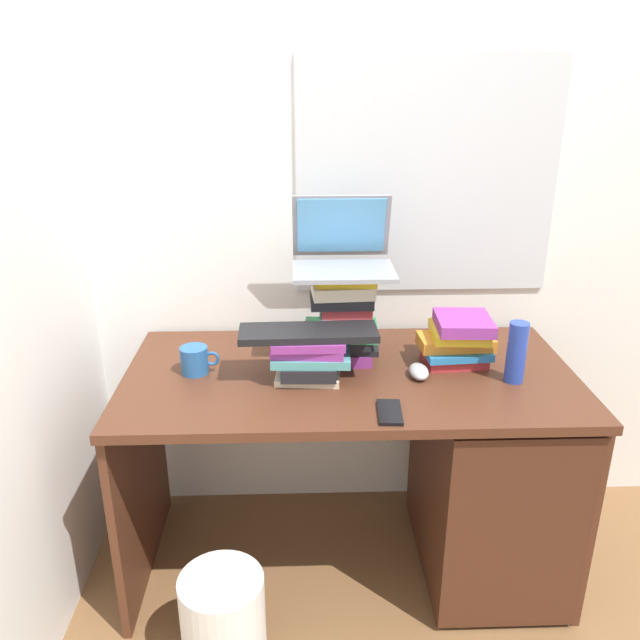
# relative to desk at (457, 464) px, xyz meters

# --- Properties ---
(ground_plane) EXTENTS (6.00, 6.00, 0.00)m
(ground_plane) POSITION_rel_desk_xyz_m (-0.36, 0.03, -0.40)
(ground_plane) COLOR brown
(wall_back) EXTENTS (6.00, 0.06, 2.60)m
(wall_back) POSITION_rel_desk_xyz_m (-0.36, 0.43, 0.90)
(wall_back) COLOR white
(wall_back) RESTS_ON ground
(wall_left) EXTENTS (0.05, 6.00, 2.60)m
(wall_left) POSITION_rel_desk_xyz_m (-1.29, 0.03, 0.90)
(wall_left) COLOR silver
(wall_left) RESTS_ON ground
(desk) EXTENTS (1.42, 0.72, 0.74)m
(desk) POSITION_rel_desk_xyz_m (0.00, 0.00, 0.00)
(desk) COLOR #4C2819
(desk) RESTS_ON ground
(book_stack_tall) EXTENTS (0.25, 0.19, 0.29)m
(book_stack_tall) POSITION_rel_desk_xyz_m (-0.38, 0.13, 0.48)
(book_stack_tall) COLOR #8C338C
(book_stack_tall) RESTS_ON desk
(book_stack_keyboard_riser) EXTENTS (0.25, 0.17, 0.14)m
(book_stack_keyboard_riser) POSITION_rel_desk_xyz_m (-0.49, -0.02, 0.41)
(book_stack_keyboard_riser) COLOR beige
(book_stack_keyboard_riser) RESTS_ON desk
(book_stack_side) EXTENTS (0.24, 0.20, 0.17)m
(book_stack_side) POSITION_rel_desk_xyz_m (-0.01, 0.08, 0.42)
(book_stack_side) COLOR #B22D33
(book_stack_side) RESTS_ON desk
(laptop) EXTENTS (0.32, 0.29, 0.23)m
(laptop) POSITION_rel_desk_xyz_m (-0.38, 0.19, 0.68)
(laptop) COLOR gray
(laptop) RESTS_ON book_stack_tall
(keyboard) EXTENTS (0.42, 0.15, 0.02)m
(keyboard) POSITION_rel_desk_xyz_m (-0.49, -0.01, 0.49)
(keyboard) COLOR black
(keyboard) RESTS_ON book_stack_keyboard_riser
(computer_mouse) EXTENTS (0.06, 0.10, 0.04)m
(computer_mouse) POSITION_rel_desk_xyz_m (-0.15, -0.01, 0.35)
(computer_mouse) COLOR #A5A8AD
(computer_mouse) RESTS_ON desk
(mug) EXTENTS (0.12, 0.09, 0.09)m
(mug) POSITION_rel_desk_xyz_m (-0.85, 0.04, 0.38)
(mug) COLOR #265999
(mug) RESTS_ON desk
(water_bottle) EXTENTS (0.06, 0.06, 0.19)m
(water_bottle) POSITION_rel_desk_xyz_m (0.14, -0.05, 0.43)
(water_bottle) COLOR #263FA5
(water_bottle) RESTS_ON desk
(cell_phone) EXTENTS (0.07, 0.14, 0.01)m
(cell_phone) POSITION_rel_desk_xyz_m (-0.27, -0.24, 0.34)
(cell_phone) COLOR black
(cell_phone) RESTS_ON desk
(wastebasket) EXTENTS (0.24, 0.24, 0.31)m
(wastebasket) POSITION_rel_desk_xyz_m (-0.75, -0.40, -0.25)
(wastebasket) COLOR silver
(wastebasket) RESTS_ON ground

